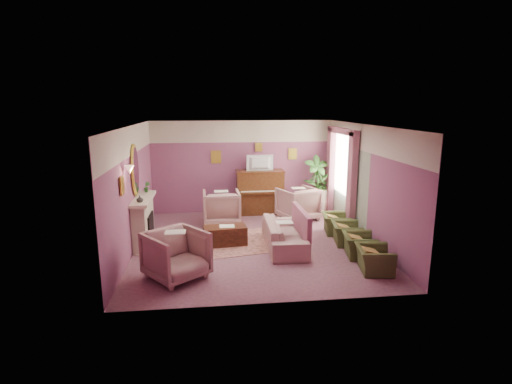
{
  "coord_description": "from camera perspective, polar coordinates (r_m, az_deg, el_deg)",
  "views": [
    {
      "loc": [
        -1.02,
        -9.07,
        3.26
      ],
      "look_at": [
        0.11,
        0.4,
        1.17
      ],
      "focal_mm": 28.0,
      "sensor_mm": 36.0,
      "label": 1
    }
  ],
  "objects": [
    {
      "name": "olive_chair_a",
      "position": [
        8.35,
        16.56,
        -8.68
      ],
      "size": [
        0.55,
        0.78,
        0.67
      ],
      "primitive_type": "imported",
      "color": "#404D23",
      "rests_on": "floor"
    },
    {
      "name": "olive_chair_c",
      "position": [
        9.78,
        12.8,
        -5.34
      ],
      "size": [
        0.55,
        0.78,
        0.67
      ],
      "primitive_type": "imported",
      "color": "#404D23",
      "rests_on": "floor"
    },
    {
      "name": "piano_top",
      "position": [
        12.01,
        0.56,
        3.01
      ],
      "size": [
        1.45,
        0.65,
        0.04
      ],
      "primitive_type": "cube",
      "color": "#4A2711",
      "rests_on": "piano"
    },
    {
      "name": "olive_chair_d",
      "position": [
        10.53,
        11.32,
        -4.02
      ],
      "size": [
        0.55,
        0.78,
        0.67
      ],
      "primitive_type": "imported",
      "color": "#404D23",
      "rests_on": "floor"
    },
    {
      "name": "piano_keys",
      "position": [
        11.77,
        0.77,
        0.1
      ],
      "size": [
        1.2,
        0.08,
        0.02
      ],
      "primitive_type": "cube",
      "color": "beige",
      "rests_on": "piano"
    },
    {
      "name": "wall_left",
      "position": [
        9.42,
        -17.25,
        0.42
      ],
      "size": [
        0.02,
        6.0,
        2.8
      ],
      "primitive_type": "cube",
      "color": "#73466E",
      "rests_on": "floor"
    },
    {
      "name": "fireplace_surround",
      "position": [
        9.79,
        -15.8,
        -4.19
      ],
      "size": [
        0.3,
        1.4,
        1.1
      ],
      "primitive_type": "cube",
      "color": "beige",
      "rests_on": "floor"
    },
    {
      "name": "print_left_wall",
      "position": [
        8.2,
        -18.58,
        0.89
      ],
      "size": [
        0.03,
        0.28,
        0.36
      ],
      "primitive_type": "cube",
      "color": "yellow",
      "rests_on": "wall_left"
    },
    {
      "name": "sofa",
      "position": [
        9.33,
        4.06,
        -5.36
      ],
      "size": [
        0.7,
        2.1,
        0.85
      ],
      "primitive_type": "imported",
      "color": "tan",
      "rests_on": "floor"
    },
    {
      "name": "sconce_shade",
      "position": [
        8.48,
        -17.63,
        3.1
      ],
      "size": [
        0.2,
        0.2,
        0.16
      ],
      "primitive_type": "cone",
      "color": "#E6AE8C",
      "rests_on": "wall_left"
    },
    {
      "name": "palm_plant",
      "position": [
        12.23,
        8.66,
        1.85
      ],
      "size": [
        0.76,
        0.76,
        1.44
      ],
      "primitive_type": "imported",
      "color": "#2D6325",
      "rests_on": "palm_pot"
    },
    {
      "name": "mantel_vase",
      "position": [
        9.13,
        -16.27,
        -0.98
      ],
      "size": [
        0.16,
        0.16,
        0.16
      ],
      "primitive_type": "imported",
      "color": "beige",
      "rests_on": "mantel_shelf"
    },
    {
      "name": "floral_armchair_right",
      "position": [
        11.58,
        6.04,
        -1.4
      ],
      "size": [
        1.0,
        1.0,
        1.04
      ],
      "primitive_type": "imported",
      "color": "tan",
      "rests_on": "floor"
    },
    {
      "name": "print_back_left",
      "position": [
        12.13,
        -5.73,
        5.0
      ],
      "size": [
        0.3,
        0.03,
        0.38
      ],
      "primitive_type": "cube",
      "color": "yellow",
      "rests_on": "wall_back"
    },
    {
      "name": "print_back_mid",
      "position": [
        12.19,
        0.4,
        6.43
      ],
      "size": [
        0.22,
        0.03,
        0.26
      ],
      "primitive_type": "cube",
      "color": "yellow",
      "rests_on": "wall_back"
    },
    {
      "name": "mirror_glass",
      "position": [
        9.53,
        -16.74,
        3.03
      ],
      "size": [
        0.01,
        0.6,
        1.06
      ],
      "primitive_type": "ellipsoid",
      "color": "white",
      "rests_on": "wall_left"
    },
    {
      "name": "floral_armchair_front",
      "position": [
        7.79,
        -11.31,
        -8.47
      ],
      "size": [
        1.0,
        1.0,
        1.04
      ],
      "primitive_type": "imported",
      "color": "tan",
      "rests_on": "floor"
    },
    {
      "name": "side_table",
      "position": [
        12.53,
        9.02,
        -1.23
      ],
      "size": [
        0.52,
        0.52,
        0.7
      ],
      "primitive_type": "cylinder",
      "color": "white",
      "rests_on": "floor"
    },
    {
      "name": "olive_chair_b",
      "position": [
        9.06,
        14.53,
        -6.88
      ],
      "size": [
        0.55,
        0.78,
        0.67
      ],
      "primitive_type": "imported",
      "color": "#404D23",
      "rests_on": "floor"
    },
    {
      "name": "curtain_right",
      "position": [
        12.26,
        10.57,
        2.95
      ],
      "size": [
        0.16,
        0.34,
        2.6
      ],
      "primitive_type": "cube",
      "color": "#985266",
      "rests_on": "floor"
    },
    {
      "name": "ceiling",
      "position": [
        9.14,
        -0.4,
        9.48
      ],
      "size": [
        5.5,
        6.0,
        0.01
      ],
      "primitive_type": "cube",
      "color": "white",
      "rests_on": "wall_back"
    },
    {
      "name": "table_paper",
      "position": [
        9.48,
        -4.17,
        -4.88
      ],
      "size": [
        0.35,
        0.28,
        0.01
      ],
      "primitive_type": "cube",
      "color": "white",
      "rests_on": "coffee_table"
    },
    {
      "name": "mantel_shelf",
      "position": [
        9.64,
        -15.82,
        -0.94
      ],
      "size": [
        0.4,
        1.55,
        0.07
      ],
      "primitive_type": "cube",
      "color": "beige",
      "rests_on": "fireplace_surround"
    },
    {
      "name": "side_plant_big",
      "position": [
        12.42,
        9.1,
        1.11
      ],
      "size": [
        0.3,
        0.3,
        0.34
      ],
      "primitive_type": "imported",
      "color": "#2D6325",
      "rests_on": "side_table"
    },
    {
      "name": "wall_right",
      "position": [
        10.0,
        15.48,
        1.19
      ],
      "size": [
        0.02,
        6.0,
        2.8
      ],
      "primitive_type": "cube",
      "color": "#73466E",
      "rests_on": "floor"
    },
    {
      "name": "floor",
      "position": [
        9.69,
        -0.37,
        -7.29
      ],
      "size": [
        5.5,
        6.0,
        0.01
      ],
      "primitive_type": "cube",
      "color": "#7F4F5D",
      "rests_on": "ground"
    },
    {
      "name": "piano",
      "position": [
        12.13,
        0.55,
        -0.06
      ],
      "size": [
        1.4,
        0.6,
        1.3
      ],
      "primitive_type": "cube",
      "color": "#4A2711",
      "rests_on": "floor"
    },
    {
      "name": "fire_ember",
      "position": [
        9.86,
        -14.88,
        -6.02
      ],
      "size": [
        0.06,
        0.54,
        0.1
      ],
      "primitive_type": "cube",
      "color": "#FF540C",
      "rests_on": "floor"
    },
    {
      "name": "wall_front",
      "position": [
        6.43,
        2.61,
        -4.44
      ],
      "size": [
        5.5,
        0.02,
        2.8
      ],
      "primitive_type": "cube",
      "color": "#73466E",
      "rests_on": "floor"
    },
    {
      "name": "picture_rail_band",
      "position": [
        12.13,
        -1.99,
        8.64
      ],
      "size": [
        5.5,
        0.01,
        0.65
      ],
      "primitive_type": "cube",
      "color": "beige",
      "rests_on": "wall_back"
    },
    {
      "name": "pelmet",
      "position": [
        11.25,
        12.22,
        8.52
      ],
      "size": [
        0.16,
        2.2,
        0.16
      ],
      "primitive_type": "cube",
      "color": "#985266",
      "rests_on": "wall_right"
    },
    {
      "name": "wall_back",
      "position": [
        12.26,
        -1.96,
        3.62
      ],
      "size": [
        5.5,
        0.02,
        2.8
      ],
      "primitive_type": "cube",
      "color": "#73466E",
      "rests_on": "floor"
    },
    {
      "name": "piano_keyshelf",
      "position": [
        11.78,
        0.77,
        -0.09
      ],
      "size": [
        1.3,
        0.12,
        0.06
      ],
      "primitive_type": "cube",
      "color": "#4A2711",
      "rests_on": "piano"
    },
    {
      "name": "sofa_throw",
      "position": [
        9.36,
        6.49,
        -4.23
      ],
      "size": [
        0.11,
        1.59,
        0.58
      ],
      "primitive_type": "cube",
      "color": "#985266",
      "rests_on": "sofa"
    },
    {
      "name": "print_back_right",
      "position": [
        12.39,
        5.24,
        5.45
      ],
      "size": [
        0.26,
        0.03,
        0.34
      ],
      "primitive_type": "cube",
      "color": "yellow",
      "rests_on": "wall_back"
    },
    {
      "name": "mirror_frame",
      "position": [
        9.54,
        -16.89,
        3.02
      ],
      "size": [
        0.04,
        0.72,
        1.2
      ],
      "primitive_type": "ellipsoid",
      "color": "yellow",
      "rests_on": "wall_left"
    },
    {
      "name": "coffee_table",
      "position": [
        9.55,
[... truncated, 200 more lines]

